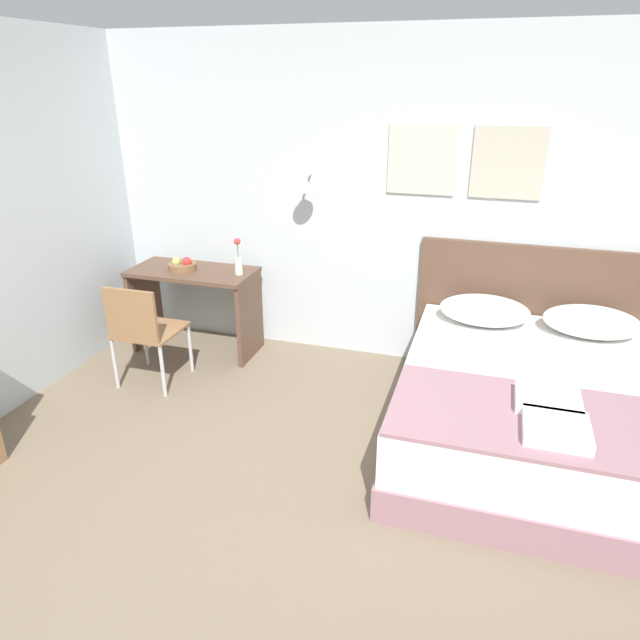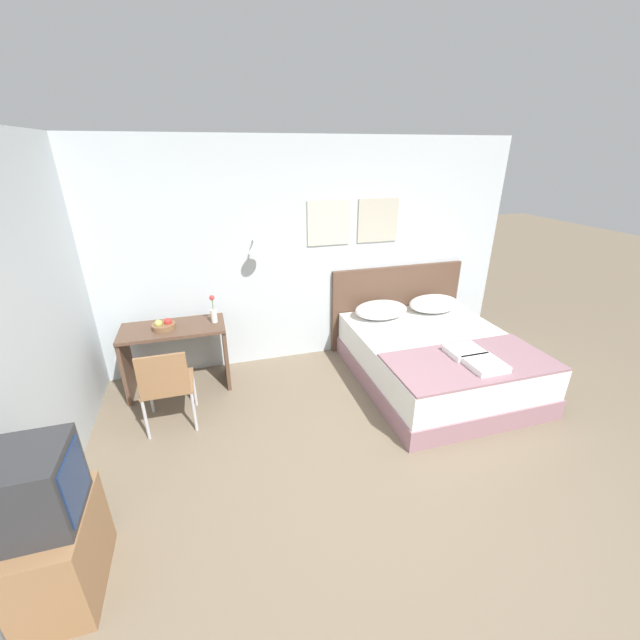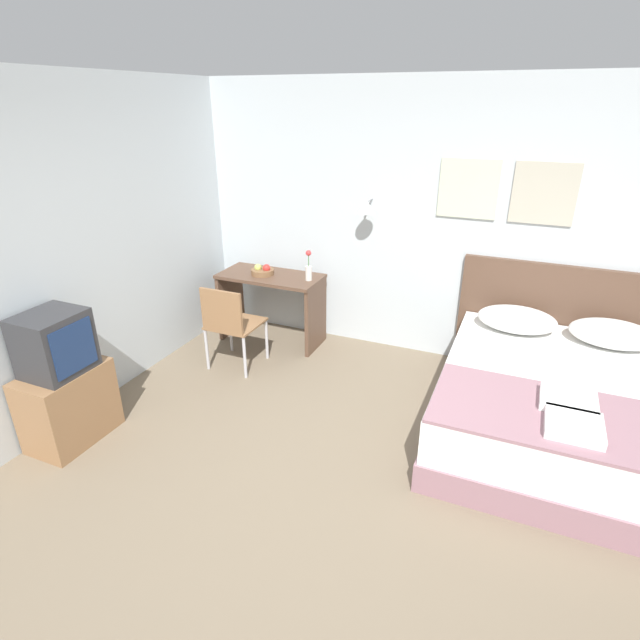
{
  "view_description": "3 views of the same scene",
  "coord_description": "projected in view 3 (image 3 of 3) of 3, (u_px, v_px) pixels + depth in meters",
  "views": [
    {
      "loc": [
        0.93,
        -1.92,
        2.28
      ],
      "look_at": [
        -0.16,
        1.6,
        0.71
      ],
      "focal_mm": 32.0,
      "sensor_mm": 36.0,
      "label": 1
    },
    {
      "loc": [
        -1.08,
        -1.86,
        2.5
      ],
      "look_at": [
        -0.17,
        1.21,
        1.1
      ],
      "focal_mm": 22.0,
      "sensor_mm": 36.0,
      "label": 2
    },
    {
      "loc": [
        0.93,
        -2.12,
        2.44
      ],
      "look_at": [
        -0.51,
        1.24,
        0.82
      ],
      "focal_mm": 28.0,
      "sensor_mm": 36.0,
      "label": 3
    }
  ],
  "objects": [
    {
      "name": "throw_blanket",
      "position": [
        564.0,
        417.0,
        3.2
      ],
      "size": [
        1.65,
        0.81,
        0.02
      ],
      "color": "gray",
      "rests_on": "bed"
    },
    {
      "name": "headboard",
      "position": [
        560.0,
        324.0,
        4.57
      ],
      "size": [
        1.82,
        0.06,
        1.1
      ],
      "color": "brown",
      "rests_on": "ground_plane"
    },
    {
      "name": "tv_stand",
      "position": [
        69.0,
        405.0,
        3.81
      ],
      "size": [
        0.41,
        0.63,
        0.6
      ],
      "color": "#8E6642",
      "rests_on": "ground_plane"
    },
    {
      "name": "pillow_left",
      "position": [
        517.0,
        319.0,
        4.4
      ],
      "size": [
        0.67,
        0.46,
        0.2
      ],
      "color": "white",
      "rests_on": "bed"
    },
    {
      "name": "flower_vase",
      "position": [
        309.0,
        269.0,
        5.02
      ],
      "size": [
        0.07,
        0.07,
        0.31
      ],
      "color": "silver",
      "rests_on": "desk"
    },
    {
      "name": "desk_chair",
      "position": [
        230.0,
        321.0,
        4.73
      ],
      "size": [
        0.47,
        0.47,
        0.86
      ],
      "color": "#8E6642",
      "rests_on": "ground_plane"
    },
    {
      "name": "fruit_bowl",
      "position": [
        263.0,
        271.0,
        5.22
      ],
      "size": [
        0.24,
        0.24,
        0.11
      ],
      "color": "brown",
      "rests_on": "desk"
    },
    {
      "name": "television",
      "position": [
        54.0,
        343.0,
        3.59
      ],
      "size": [
        0.4,
        0.44,
        0.46
      ],
      "color": "#2D2D30",
      "rests_on": "tv_stand"
    },
    {
      "name": "ground_plane",
      "position": [
        317.0,
        527.0,
        3.1
      ],
      "size": [
        24.0,
        24.0,
        0.0
      ],
      "primitive_type": "plane",
      "color": "#756651"
    },
    {
      "name": "folded_towel_near_foot",
      "position": [
        568.0,
        401.0,
        3.29
      ],
      "size": [
        0.35,
        0.29,
        0.06
      ],
      "color": "white",
      "rests_on": "throw_blanket"
    },
    {
      "name": "bed",
      "position": [
        555.0,
        408.0,
        3.81
      ],
      "size": [
        1.7,
        2.02,
        0.56
      ],
      "color": "gray",
      "rests_on": "ground_plane"
    },
    {
      "name": "desk",
      "position": [
        271.0,
        296.0,
        5.32
      ],
      "size": [
        1.08,
        0.52,
        0.75
      ],
      "color": "brown",
      "rests_on": "ground_plane"
    },
    {
      "name": "folded_towel_mid_bed",
      "position": [
        574.0,
        426.0,
        3.05
      ],
      "size": [
        0.33,
        0.33,
        0.06
      ],
      "color": "white",
      "rests_on": "throw_blanket"
    },
    {
      "name": "wall_back",
      "position": [
        427.0,
        225.0,
        4.78
      ],
      "size": [
        5.46,
        0.31,
        2.65
      ],
      "color": "silver",
      "rests_on": "ground_plane"
    },
    {
      "name": "pillow_right",
      "position": [
        613.0,
        334.0,
        4.13
      ],
      "size": [
        0.67,
        0.46,
        0.2
      ],
      "color": "white",
      "rests_on": "bed"
    }
  ]
}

